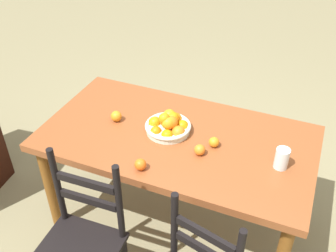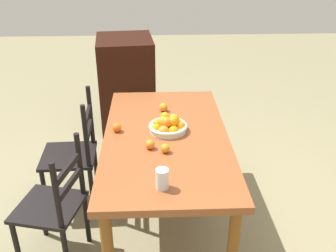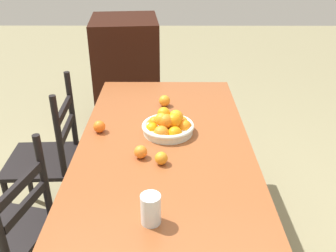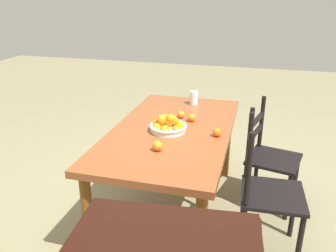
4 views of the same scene
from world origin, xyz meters
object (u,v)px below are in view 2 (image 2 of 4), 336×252
Objects in this scene: orange_loose_0 at (150,144)px; chair_by_cabinet at (74,155)px; drinking_glass at (162,179)px; fruit_bowl at (168,125)px; dining_table at (166,146)px; chair_near_window at (54,207)px; orange_loose_3 at (163,107)px; orange_loose_1 at (117,127)px; orange_loose_2 at (165,148)px; cabinet at (126,83)px.

chair_by_cabinet is at bearing 54.55° from orange_loose_0.
drinking_glass is at bearing 35.51° from chair_by_cabinet.
fruit_bowl is 4.42× the size of orange_loose_0.
dining_table is 1.81× the size of chair_near_window.
orange_loose_3 is 0.57× the size of drinking_glass.
orange_loose_3 reaches higher than dining_table.
orange_loose_1 is (0.25, 0.24, 0.00)m from orange_loose_0.
orange_loose_1 is 1.06× the size of orange_loose_2.
orange_loose_1 is at bearing 134.22° from orange_loose_3.
chair_by_cabinet is 3.45× the size of fruit_bowl.
fruit_bowl is 4.60× the size of orange_loose_2.
chair_by_cabinet is 14.91× the size of orange_loose_1.
orange_loose_0 is 0.92× the size of orange_loose_3.
chair_near_window is at bearing 164.31° from cabinet.
orange_loose_3 reaches higher than orange_loose_1.
orange_loose_3 is (-1.28, -0.38, 0.28)m from cabinet.
orange_loose_1 is at bearing 78.38° from dining_table.
orange_loose_1 is 0.46m from orange_loose_2.
chair_near_window is 3.22× the size of fruit_bowl.
fruit_bowl is at bearing 131.92° from chair_near_window.
chair_near_window is 0.69m from orange_loose_1.
orange_loose_1 is at bearing 47.76° from orange_loose_2.
dining_table is 0.38m from orange_loose_1.
chair_by_cabinet reaches higher than orange_loose_1.
fruit_bowl reaches higher than dining_table.
orange_loose_1 is (0.43, -0.40, 0.36)m from chair_near_window.
dining_table is at bearing 68.10° from chair_by_cabinet.
orange_loose_0 is at bearing 118.73° from chair_near_window.
orange_loose_2 is (-0.23, 0.01, 0.12)m from dining_table.
drinking_glass is at bearing -156.07° from orange_loose_1.
chair_near_window reaches higher than orange_loose_0.
chair_by_cabinet reaches higher than chair_near_window.
chair_near_window is 13.90× the size of orange_loose_1.
fruit_bowl is at bearing 72.91° from chair_by_cabinet.
drinking_glass is at bearing -177.18° from cabinet.
orange_loose_0 is (-1.87, -0.27, 0.27)m from cabinet.
cabinet is 1.36m from orange_loose_3.
dining_table is 25.81× the size of orange_loose_0.
chair_near_window is 2.08m from cabinet.
orange_loose_0 is 0.11m from orange_loose_2.
chair_near_window is 0.95m from fruit_bowl.
cabinet is at bearing 1.24° from orange_loose_1.
fruit_bowl is 0.28m from orange_loose_0.
chair_near_window is 0.75m from orange_loose_0.
cabinet is (1.43, -0.34, 0.06)m from chair_by_cabinet.
chair_by_cabinet is at bearing 70.54° from dining_table.
chair_by_cabinet is (0.61, -0.02, 0.03)m from chair_near_window.
orange_loose_0 is 0.60m from orange_loose_3.
chair_near_window is at bearing 115.30° from dining_table.
orange_loose_3 is at bearing -10.24° from orange_loose_0.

